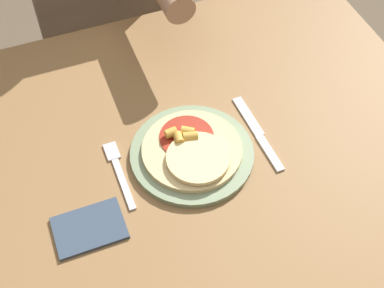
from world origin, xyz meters
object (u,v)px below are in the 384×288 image
at_px(plate, 192,154).
at_px(pizza, 192,150).
at_px(dining_table, 179,193).
at_px(knife, 259,134).
at_px(fork, 119,170).

distance_m(plate, pizza, 0.02).
bearing_deg(pizza, dining_table, -159.41).
relative_size(dining_table, knife, 5.64).
height_order(pizza, knife, pizza).
relative_size(plate, pizza, 1.24).
xyz_separation_m(pizza, fork, (-0.16, 0.02, -0.02)).
distance_m(pizza, fork, 0.16).
bearing_deg(knife, pizza, -178.27).
relative_size(plate, fork, 1.49).
distance_m(dining_table, pizza, 0.13).
bearing_deg(fork, plate, -6.68).
bearing_deg(pizza, knife, 1.73).
bearing_deg(dining_table, plate, 25.35).
height_order(dining_table, plate, plate).
distance_m(dining_table, knife, 0.22).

